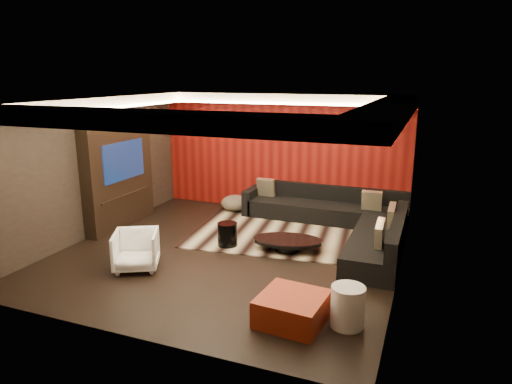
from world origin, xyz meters
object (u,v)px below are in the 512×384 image
at_px(coffee_table, 287,244).
at_px(drum_stool, 227,234).
at_px(orange_ottoman, 292,309).
at_px(armchair, 136,250).
at_px(white_side_table, 348,306).
at_px(sectional_sofa, 342,221).

relative_size(coffee_table, drum_stool, 2.90).
relative_size(orange_ottoman, armchair, 1.15).
height_order(coffee_table, armchair, armchair).
height_order(drum_stool, white_side_table, white_side_table).
bearing_deg(drum_stool, orange_ottoman, -48.22).
xyz_separation_m(orange_ottoman, sectional_sofa, (-0.06, 3.77, 0.08)).
bearing_deg(coffee_table, sectional_sofa, 61.23).
distance_m(coffee_table, sectional_sofa, 1.58).
bearing_deg(sectional_sofa, white_side_table, -78.02).
relative_size(white_side_table, armchair, 0.76).
bearing_deg(orange_ottoman, coffee_table, 108.96).
relative_size(armchair, sectional_sofa, 0.20).
bearing_deg(white_side_table, sectional_sofa, 101.98).
distance_m(white_side_table, orange_ottoman, 0.73).
height_order(coffee_table, sectional_sofa, sectional_sofa).
bearing_deg(sectional_sofa, drum_stool, -140.49).
bearing_deg(drum_stool, coffee_table, 9.35).
xyz_separation_m(coffee_table, orange_ottoman, (0.82, -2.39, 0.06)).
height_order(armchair, sectional_sofa, sectional_sofa).
bearing_deg(sectional_sofa, armchair, -133.23).
relative_size(drum_stool, orange_ottoman, 0.53).
distance_m(drum_stool, orange_ottoman, 2.95).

